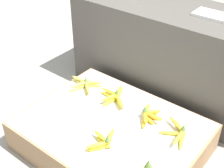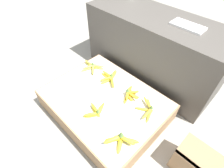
% 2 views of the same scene
% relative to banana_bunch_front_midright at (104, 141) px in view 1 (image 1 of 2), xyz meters
% --- Properties ---
extents(ground_plane, '(10.00, 10.00, 0.00)m').
position_rel_banana_bunch_front_midright_xyz_m(ground_plane, '(-0.07, 0.17, -0.23)').
color(ground_plane, gray).
extents(display_platform, '(1.07, 0.82, 0.21)m').
position_rel_banana_bunch_front_midright_xyz_m(display_platform, '(-0.07, 0.17, -0.13)').
color(display_platform, '#997551').
rests_on(display_platform, ground_plane).
extents(back_vendor_table, '(1.47, 0.56, 0.71)m').
position_rel_banana_bunch_front_midright_xyz_m(back_vendor_table, '(-0.12, 0.92, 0.12)').
color(back_vendor_table, '#4C4742').
rests_on(back_vendor_table, ground_plane).
extents(banana_bunch_front_midright, '(0.15, 0.22, 0.09)m').
position_rel_banana_bunch_front_midright_xyz_m(banana_bunch_front_midright, '(0.00, 0.00, 0.00)').
color(banana_bunch_front_midright, yellow).
rests_on(banana_bunch_front_midright, display_platform).
extents(banana_bunch_middle_left, '(0.25, 0.22, 0.09)m').
position_rel_banana_bunch_front_midright_xyz_m(banana_bunch_middle_left, '(-0.46, 0.35, -0.00)').
color(banana_bunch_middle_left, '#DBCC4C').
rests_on(banana_bunch_middle_left, display_platform).
extents(banana_bunch_middle_midleft, '(0.25, 0.25, 0.09)m').
position_rel_banana_bunch_front_midright_xyz_m(banana_bunch_middle_midleft, '(-0.20, 0.37, -0.00)').
color(banana_bunch_middle_midleft, yellow).
rests_on(banana_bunch_middle_midleft, display_platform).
extents(banana_bunch_middle_midright, '(0.16, 0.22, 0.09)m').
position_rel_banana_bunch_front_midright_xyz_m(banana_bunch_middle_midright, '(0.08, 0.35, -0.00)').
color(banana_bunch_middle_midright, gold).
rests_on(banana_bunch_middle_midright, display_platform).
extents(banana_bunch_middle_right, '(0.19, 0.23, 0.09)m').
position_rel_banana_bunch_front_midright_xyz_m(banana_bunch_middle_right, '(0.29, 0.33, -0.00)').
color(banana_bunch_middle_right, gold).
rests_on(banana_bunch_middle_right, display_platform).
extents(foam_tray_white, '(0.28, 0.14, 0.02)m').
position_rel_banana_bunch_front_midright_xyz_m(foam_tray_white, '(0.17, 0.92, 0.48)').
color(foam_tray_white, white).
rests_on(foam_tray_white, back_vendor_table).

